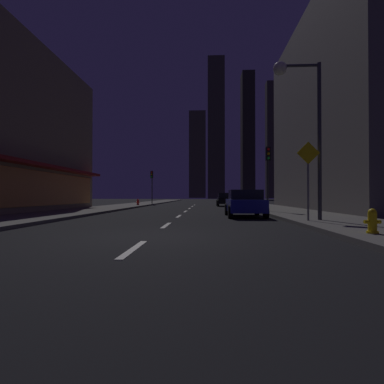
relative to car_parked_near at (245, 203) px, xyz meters
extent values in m
cube|color=black|center=(-3.60, 23.71, -0.79)|extent=(78.00, 136.00, 0.10)
cube|color=#605E59|center=(3.40, 23.71, -0.67)|extent=(4.00, 76.00, 0.15)
cube|color=#605E59|center=(-10.60, 23.71, -0.67)|extent=(4.00, 76.00, 0.15)
cube|color=silver|center=(-3.60, -10.29, -0.73)|extent=(0.16, 2.20, 0.01)
cube|color=silver|center=(-3.60, -5.09, -0.73)|extent=(0.16, 2.20, 0.01)
cube|color=silver|center=(-3.60, 0.11, -0.73)|extent=(0.16, 2.20, 0.01)
cube|color=silver|center=(-3.60, 5.31, -0.73)|extent=(0.16, 2.20, 0.01)
cube|color=silver|center=(-3.60, 10.51, -0.73)|extent=(0.16, 2.20, 0.01)
cube|color=silver|center=(-3.60, 15.71, -0.73)|extent=(0.16, 2.20, 0.01)
cube|color=silver|center=(-3.60, 20.91, -0.73)|extent=(0.16, 2.20, 0.01)
cube|color=#D88C3F|center=(-12.60, 1.68, 0.86)|extent=(0.10, 17.32, 2.20)
cube|color=maroon|center=(-12.20, 1.68, 2.26)|extent=(0.90, 17.92, 0.20)
cube|color=slate|center=(10.90, 7.71, 6.87)|extent=(11.00, 20.00, 15.22)
cube|color=#484436|center=(-7.33, 150.06, 22.78)|extent=(8.95, 6.04, 47.04)
cube|color=#434032|center=(1.48, 104.87, 26.99)|extent=(6.55, 7.47, 55.45)
cube|color=#302E24|center=(15.39, 115.93, 26.20)|extent=(5.28, 8.38, 53.88)
cube|color=#423F31|center=(29.52, 135.11, 27.76)|extent=(5.15, 5.45, 56.99)
cube|color=navy|center=(0.00, 0.05, -0.13)|extent=(1.80, 4.20, 0.65)
cube|color=black|center=(0.00, -0.15, 0.43)|extent=(1.64, 2.00, 0.55)
cylinder|color=black|center=(-0.88, 1.45, -0.40)|extent=(0.22, 0.68, 0.68)
cylinder|color=black|center=(0.88, 1.45, -0.40)|extent=(0.22, 0.68, 0.68)
cylinder|color=black|center=(-0.88, -1.35, -0.40)|extent=(0.22, 0.68, 0.68)
cylinder|color=black|center=(0.88, -1.35, -0.40)|extent=(0.22, 0.68, 0.68)
sphere|color=white|center=(-0.55, 2.10, -0.08)|extent=(0.18, 0.18, 0.18)
sphere|color=white|center=(0.55, 2.10, -0.08)|extent=(0.18, 0.18, 0.18)
cube|color=black|center=(0.00, 17.03, -0.13)|extent=(1.80, 4.20, 0.65)
cube|color=black|center=(0.00, 16.83, 0.43)|extent=(1.64, 2.00, 0.55)
cylinder|color=black|center=(-0.88, 18.43, -0.40)|extent=(0.22, 0.68, 0.68)
cylinder|color=black|center=(0.88, 18.43, -0.40)|extent=(0.22, 0.68, 0.68)
cylinder|color=black|center=(-0.88, 15.63, -0.40)|extent=(0.22, 0.68, 0.68)
cylinder|color=black|center=(0.88, 15.63, -0.40)|extent=(0.22, 0.68, 0.68)
sphere|color=white|center=(-0.55, 19.08, -0.08)|extent=(0.18, 0.18, 0.18)
sphere|color=white|center=(0.55, 19.08, -0.08)|extent=(0.18, 0.18, 0.18)
cylinder|color=yellow|center=(2.30, -8.47, -0.32)|extent=(0.22, 0.22, 0.55)
sphere|color=yellow|center=(2.30, -8.47, -0.04)|extent=(0.21, 0.21, 0.21)
cylinder|color=yellow|center=(2.30, -8.47, -0.56)|extent=(0.30, 0.30, 0.06)
cylinder|color=yellow|center=(2.14, -8.47, -0.29)|extent=(0.10, 0.10, 0.10)
cylinder|color=yellow|center=(2.46, -8.47, -0.29)|extent=(0.10, 0.10, 0.10)
cylinder|color=red|center=(-9.50, 15.96, -0.32)|extent=(0.22, 0.22, 0.55)
sphere|color=red|center=(-9.50, 15.96, -0.04)|extent=(0.21, 0.21, 0.21)
cylinder|color=red|center=(-9.50, 15.96, -0.56)|extent=(0.30, 0.30, 0.06)
cylinder|color=red|center=(-9.66, 15.96, -0.29)|extent=(0.10, 0.10, 0.10)
cylinder|color=red|center=(-9.34, 15.96, -0.29)|extent=(0.10, 0.10, 0.10)
cylinder|color=#2D2D2D|center=(1.90, 3.46, 1.51)|extent=(0.12, 0.12, 4.20)
cube|color=black|center=(1.90, 3.26, 3.11)|extent=(0.32, 0.24, 0.90)
sphere|color=red|center=(1.90, 3.13, 3.39)|extent=(0.18, 0.18, 0.18)
sphere|color=#F2B20C|center=(1.90, 3.13, 3.11)|extent=(0.18, 0.18, 0.18)
sphere|color=#19D833|center=(1.90, 3.13, 2.83)|extent=(0.18, 0.18, 0.18)
cylinder|color=#2D2D2D|center=(-9.10, 22.22, 1.51)|extent=(0.12, 0.12, 4.20)
cube|color=black|center=(-9.10, 22.02, 3.11)|extent=(0.32, 0.24, 0.90)
sphere|color=red|center=(-9.10, 21.89, 3.39)|extent=(0.18, 0.18, 0.18)
sphere|color=#F2B20C|center=(-9.10, 21.89, 3.11)|extent=(0.18, 0.18, 0.18)
sphere|color=#19D833|center=(-9.10, 21.89, 2.83)|extent=(0.18, 0.18, 0.18)
cylinder|color=#38383D|center=(2.60, -3.88, 2.66)|extent=(0.16, 0.16, 6.50)
cylinder|color=#38383D|center=(1.80, -3.88, 5.81)|extent=(1.60, 0.12, 0.12)
sphere|color=#FCF7CC|center=(1.00, -3.88, 5.71)|extent=(0.56, 0.56, 0.56)
cylinder|color=slate|center=(2.00, -4.28, 0.61)|extent=(0.08, 0.08, 2.40)
cube|color=yellow|center=(2.00, -4.31, 2.11)|extent=(0.91, 0.03, 0.91)
camera|label=1|loc=(-2.03, -16.74, 0.40)|focal=28.70mm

